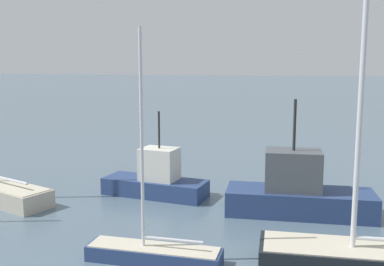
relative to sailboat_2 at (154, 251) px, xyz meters
name	(u,v)px	position (x,y,z in m)	size (l,w,h in m)	color
sailboat_2	(154,251)	(0.00, 0.00, 0.00)	(4.67, 1.31, 7.84)	navy
sailboat_4	(370,252)	(6.97, 1.56, 0.18)	(7.33, 2.70, 12.99)	black
fishing_boat_0	(297,192)	(4.33, 6.49, 0.62)	(6.68, 2.93, 5.17)	navy
fishing_boat_1	(156,180)	(-2.74, 7.36, 0.44)	(5.49, 2.32, 4.36)	navy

